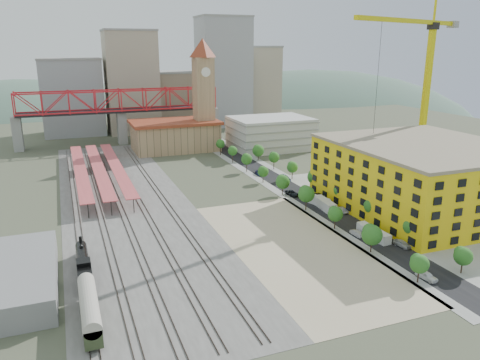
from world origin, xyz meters
name	(u,v)px	position (x,y,z in m)	size (l,w,h in m)	color
ground	(258,204)	(0.00, 0.00, 0.00)	(400.00, 400.00, 0.00)	#474C38
ballast_strip	(124,200)	(-36.00, 17.50, 0.03)	(36.00, 165.00, 0.06)	#605E59
dirt_lot	(295,247)	(-4.00, -31.50, 0.03)	(28.00, 67.00, 0.06)	tan
street_asphalt	(284,185)	(16.00, 15.00, 0.03)	(12.00, 170.00, 0.06)	black
sidewalk_west	(269,186)	(10.50, 15.00, 0.02)	(3.00, 170.00, 0.04)	gray
sidewalk_east	(299,183)	(21.50, 15.00, 0.02)	(3.00, 170.00, 0.04)	gray
construction_pad	(429,207)	(45.00, -20.00, 0.03)	(50.00, 90.00, 0.06)	gray
rail_tracks	(118,200)	(-37.80, 17.50, 0.15)	(26.56, 160.00, 0.18)	#382B23
platform_canopies	(98,168)	(-41.00, 45.00, 3.99)	(16.00, 80.00, 4.12)	#D55254
station_hall	(175,135)	(-5.00, 82.00, 6.67)	(38.00, 24.00, 13.10)	tan
clock_tower	(203,84)	(8.00, 79.99, 28.70)	(12.00, 12.00, 52.00)	tan
parking_garage	(271,133)	(36.00, 70.00, 7.00)	(34.00, 26.00, 14.00)	silver
truss_bridge	(120,104)	(-25.00, 105.00, 18.86)	(94.00, 9.60, 25.60)	gray
construction_building	(424,176)	(42.00, -20.00, 9.41)	(44.60, 50.60, 18.80)	#FFEF15
street_trees	(298,193)	(16.00, 5.00, 0.00)	(15.40, 124.40, 8.00)	#225C1B
skyline	(171,87)	(7.47, 142.31, 22.81)	(133.00, 46.00, 60.00)	#9EA0A3
distant_hills	(188,194)	(45.28, 260.00, -79.54)	(647.00, 264.00, 227.00)	#4C6B59
locomotive	(83,264)	(-50.00, -27.07, 1.91)	(2.66, 20.50, 5.12)	black
coach	(90,309)	(-50.00, -46.98, 2.85)	(2.94, 17.08, 5.36)	#2A371E
tower_crane	(423,68)	(61.73, 6.89, 37.53)	(54.36, 20.93, 60.82)	yellow
site_trailer_a	(375,234)	(16.00, -34.08, 1.19)	(2.29, 8.71, 2.38)	silver
site_trailer_b	(371,232)	(16.00, -32.63, 1.23)	(2.36, 8.96, 2.45)	silver
site_trailer_c	(325,204)	(16.00, -10.89, 1.36)	(2.61, 9.92, 2.71)	silver
site_trailer_d	(317,200)	(16.00, -6.35, 1.21)	(2.32, 8.82, 2.41)	silver
car_0	(427,276)	(13.00, -54.60, 0.79)	(1.87, 4.64, 1.58)	white
car_1	(357,234)	(13.00, -31.05, 0.68)	(1.45, 4.15, 1.37)	#95959A
car_2	(292,193)	(13.00, 3.50, 0.74)	(2.44, 5.29, 1.47)	black
car_3	(259,173)	(13.00, 29.21, 0.66)	(1.86, 4.57, 1.32)	navy
car_4	(402,244)	(19.00, -40.13, 0.76)	(1.80, 4.47, 1.52)	#BEBEBE
car_5	(342,210)	(19.00, -15.30, 0.69)	(1.46, 4.19, 1.38)	#949499
car_6	(319,197)	(19.00, -2.63, 0.80)	(2.65, 5.75, 1.60)	black
car_7	(286,178)	(19.00, 19.99, 0.75)	(2.09, 5.14, 1.49)	navy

